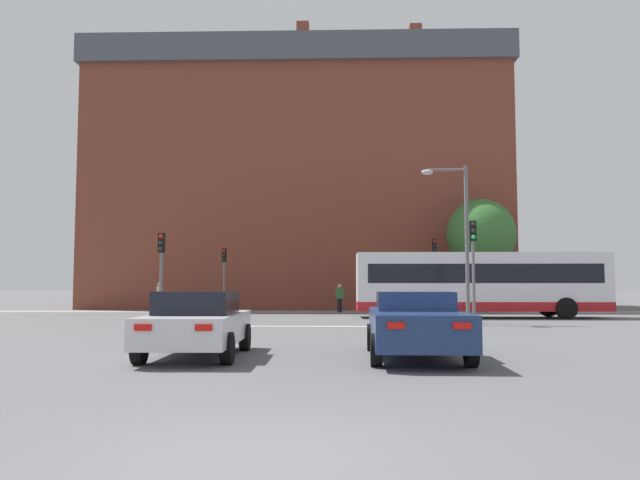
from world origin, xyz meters
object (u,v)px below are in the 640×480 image
Objects in this scene: traffic_light_near_left at (161,262)px; traffic_light_near_right at (473,255)px; bus_crossing_lead at (479,283)px; traffic_light_far_right at (435,263)px; traffic_light_far_left at (224,269)px; pedestrian_waiting at (340,296)px; car_roadster_right at (415,324)px; car_saloon_left at (197,323)px; pedestrian_walking_east at (159,294)px; street_lamp_junction at (458,226)px.

traffic_light_near_right is at bearing -2.13° from traffic_light_near_left.
bus_crossing_lead is 2.80× the size of traffic_light_far_right.
bus_crossing_lead is at bearing -23.59° from traffic_light_far_left.
traffic_light_near_left is 13.38m from pedestrian_waiting.
traffic_light_near_left is at bearing -156.16° from pedestrian_waiting.
traffic_light_far_left is (-8.35, 22.81, 1.81)m from car_roadster_right.
car_saloon_left is at bearing -127.28° from traffic_light_near_right.
car_roadster_right is 23.07m from traffic_light_far_right.
traffic_light_near_right reaches higher than pedestrian_walking_east.
pedestrian_walking_east is at bearing 169.31° from traffic_light_far_left.
traffic_light_far_left is at bearing 179.18° from traffic_light_far_right.
traffic_light_near_right reaches higher than traffic_light_near_left.
traffic_light_near_right is (8.44, 11.09, 2.04)m from car_saloon_left.
traffic_light_far_left reaches higher than pedestrian_walking_east.
traffic_light_near_right is at bearing 51.76° from car_saloon_left.
traffic_light_near_left reaches higher than pedestrian_walking_east.
car_roadster_right is (4.76, -0.04, -0.02)m from car_saloon_left.
traffic_light_far_right is at bearing 88.64° from traffic_light_near_right.
street_lamp_junction is at bearing -93.30° from traffic_light_far_right.
car_roadster_right is 1.32× the size of traffic_light_near_left.
traffic_light_far_right reaches higher than pedestrian_waiting.
pedestrian_walking_east is (-10.81, 0.88, 0.09)m from pedestrian_waiting.
traffic_light_near_left is at bearing -176.21° from street_lamp_junction.
traffic_light_near_right is 2.33× the size of pedestrian_walking_east.
car_saloon_left is 0.37× the size of bus_crossing_lead.
car_roadster_right is 14.72m from traffic_light_near_left.
traffic_light_far_right reaches higher than car_saloon_left.
pedestrian_walking_east reaches higher than pedestrian_waiting.
pedestrian_waiting is at bearing 46.99° from pedestrian_walking_east.
traffic_light_far_right reaches higher than traffic_light_far_left.
bus_crossing_lead is 14.82m from traffic_light_far_left.
car_roadster_right is 22.74m from pedestrian_waiting.
traffic_light_far_left is at bearing 98.01° from car_saloon_left.
traffic_light_far_right reaches higher than traffic_light_near_right.
pedestrian_walking_east is at bearing 119.17° from car_roadster_right.
traffic_light_far_left is 0.57× the size of street_lamp_junction.
car_roadster_right is 1.18× the size of traffic_light_near_right.
traffic_light_near_right is 1.83m from street_lamp_junction.
pedestrian_walking_east is at bearing 144.66° from street_lamp_junction.
pedestrian_walking_east is (-16.32, 0.93, -1.81)m from traffic_light_far_right.
car_roadster_right is at bearing -118.79° from pedestrian_waiting.
traffic_light_near_right is (3.68, 11.13, 2.05)m from car_roadster_right.
pedestrian_waiting is (3.20, 22.65, 0.22)m from car_saloon_left.
bus_crossing_lead is 5.39m from street_lamp_junction.
traffic_light_near_right is at bearing -91.36° from traffic_light_far_right.
car_saloon_left is at bearing -20.44° from pedestrian_walking_east.
street_lamp_junction is at bearing -97.11° from pedestrian_waiting.
pedestrian_walking_east is at bearing -110.81° from bus_crossing_lead.
bus_crossing_lead is at bearing 67.62° from street_lamp_junction.
traffic_light_far_left is (-13.56, 5.92, 0.86)m from bus_crossing_lead.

